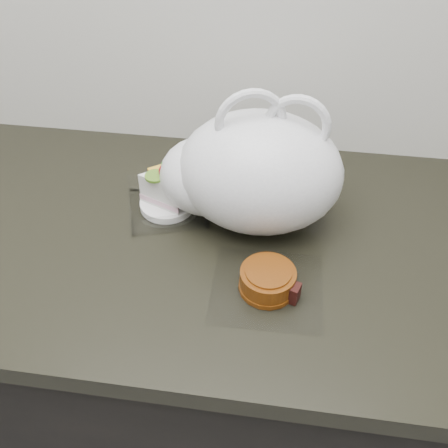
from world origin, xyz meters
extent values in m
cube|color=black|center=(0.00, 1.69, 0.43)|extent=(2.00, 0.60, 0.86)
cube|color=black|center=(0.00, 1.69, 0.88)|extent=(2.04, 0.64, 0.04)
cube|color=white|center=(-0.01, 1.75, 0.90)|extent=(0.18, 0.18, 0.00)
cylinder|color=white|center=(-0.01, 1.75, 0.91)|extent=(0.11, 0.11, 0.01)
ellipsoid|color=#B90C20|center=(0.00, 1.74, 0.99)|extent=(0.03, 0.03, 0.03)
cone|color=#2D7223|center=(0.00, 1.74, 1.01)|extent=(0.02, 0.02, 0.01)
cylinder|color=olive|center=(-0.02, 1.74, 0.98)|extent=(0.04, 0.04, 0.00)
cube|color=gold|center=(-0.02, 1.77, 0.98)|extent=(0.05, 0.04, 0.00)
cube|color=white|center=(0.20, 1.57, 0.90)|extent=(0.18, 0.17, 0.00)
cylinder|color=brown|center=(0.20, 1.57, 0.92)|extent=(0.11, 0.11, 0.04)
cylinder|color=brown|center=(0.20, 1.57, 0.91)|extent=(0.11, 0.11, 0.01)
cylinder|color=brown|center=(0.20, 1.57, 0.94)|extent=(0.09, 0.09, 0.00)
cube|color=black|center=(0.24, 1.56, 0.92)|extent=(0.03, 0.03, 0.03)
ellipsoid|color=white|center=(0.17, 1.74, 1.01)|extent=(0.32, 0.26, 0.22)
ellipsoid|color=white|center=(0.07, 1.75, 0.99)|extent=(0.19, 0.17, 0.14)
torus|color=white|center=(0.15, 1.74, 1.11)|extent=(0.12, 0.05, 0.12)
torus|color=white|center=(0.22, 1.75, 1.10)|extent=(0.11, 0.02, 0.11)
camera|label=1|loc=(0.21, 1.03, 1.53)|focal=40.00mm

